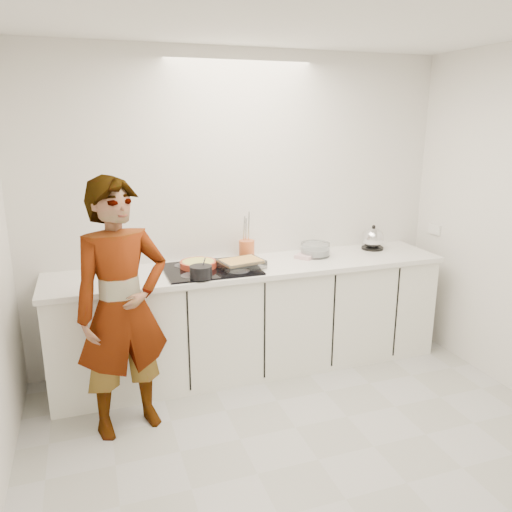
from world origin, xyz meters
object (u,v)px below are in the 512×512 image
object	(u,v)px
hob	(211,269)
utensil_crock	(247,250)
tart_dish	(198,264)
kettle	(373,239)
cook	(123,309)
baking_dish	(241,263)
saucepan	(201,272)
mixing_bowl	(315,250)

from	to	relation	value
hob	utensil_crock	xyz separation A→B (m)	(0.36, 0.20, 0.07)
tart_dish	kettle	xyz separation A→B (m)	(1.63, 0.09, 0.05)
kettle	cook	xyz separation A→B (m)	(-2.26, -0.66, -0.14)
baking_dish	utensil_crock	size ratio (longest dim) A/B	2.29
baking_dish	hob	bearing A→B (deg)	163.86
saucepan	baking_dish	distance (m)	0.39
saucepan	kettle	xyz separation A→B (m)	(1.67, 0.37, 0.03)
tart_dish	utensil_crock	bearing A→B (deg)	17.14
cook	hob	bearing A→B (deg)	19.98
saucepan	kettle	size ratio (longest dim) A/B	0.86
tart_dish	saucepan	world-z (taller)	saucepan
hob	tart_dish	world-z (taller)	tart_dish
utensil_crock	cook	xyz separation A→B (m)	(-1.08, -0.71, -0.13)
utensil_crock	hob	bearing A→B (deg)	-150.84
hob	utensil_crock	bearing A→B (deg)	29.16
hob	baking_dish	distance (m)	0.24
saucepan	mixing_bowl	xyz separation A→B (m)	(1.08, 0.32, -0.01)
baking_dish	utensil_crock	xyz separation A→B (m)	(0.13, 0.27, 0.03)
mixing_bowl	kettle	size ratio (longest dim) A/B	1.33
cook	mixing_bowl	bearing A→B (deg)	4.95
saucepan	cook	world-z (taller)	cook
mixing_bowl	utensil_crock	bearing A→B (deg)	170.92
hob	cook	xyz separation A→B (m)	(-0.72, -0.51, -0.06)
hob	mixing_bowl	distance (m)	0.95
kettle	cook	size ratio (longest dim) A/B	0.14
mixing_bowl	kettle	world-z (taller)	kettle
hob	mixing_bowl	world-z (taller)	mixing_bowl
tart_dish	utensil_crock	xyz separation A→B (m)	(0.45, 0.14, 0.04)
mixing_bowl	kettle	xyz separation A→B (m)	(0.60, 0.05, 0.04)
hob	baking_dish	bearing A→B (deg)	-16.14
baking_dish	saucepan	bearing A→B (deg)	-156.98
kettle	cook	distance (m)	2.36
hob	cook	bearing A→B (deg)	-144.73
tart_dish	utensil_crock	distance (m)	0.47
kettle	hob	bearing A→B (deg)	-174.32
hob	saucepan	bearing A→B (deg)	-120.80
mixing_bowl	cook	bearing A→B (deg)	-159.77
saucepan	mixing_bowl	size ratio (longest dim) A/B	0.64
mixing_bowl	cook	xyz separation A→B (m)	(-1.66, -0.61, -0.10)
saucepan	baking_dish	world-z (taller)	saucepan
saucepan	utensil_crock	world-z (taller)	saucepan
utensil_crock	baking_dish	bearing A→B (deg)	-116.12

